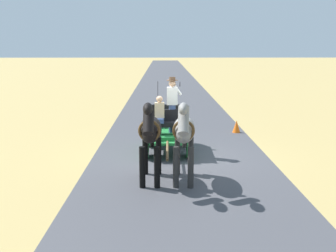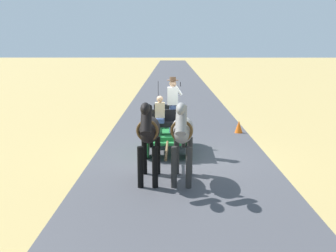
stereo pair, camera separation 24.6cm
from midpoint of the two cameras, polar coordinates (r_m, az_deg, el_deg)
ground_plane at (r=12.95m, az=2.34°, el=-4.42°), size 200.00×200.00×0.00m
road_surface at (r=12.94m, az=2.34°, el=-4.40°), size 5.56×160.00×0.01m
horse_drawn_carriage at (r=13.42m, az=0.57°, el=-0.26°), size 1.44×4.50×2.50m
horse_near_side at (r=10.35m, az=2.69°, el=-0.86°), size 0.66×2.13×2.21m
horse_off_side at (r=10.37m, az=-2.01°, el=-0.84°), size 0.60×2.13×2.21m
traffic_cone at (r=16.73m, az=10.25°, el=-0.10°), size 0.32×0.32×0.50m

